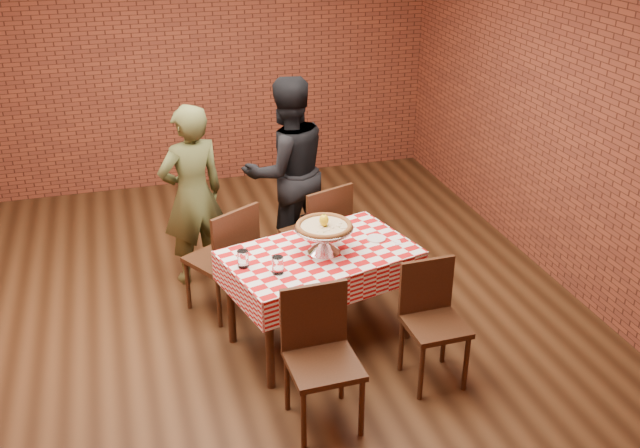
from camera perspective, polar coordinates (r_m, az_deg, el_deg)
The scene contains 19 objects.
ground at distance 5.86m, azimuth -6.13°, elevation -7.45°, with size 6.00×6.00×0.00m, color black.
back_wall at distance 8.08m, azimuth -10.74°, elevation 12.87°, with size 5.50×5.50×0.00m, color brown.
table at distance 5.39m, azimuth -0.02°, elevation -5.79°, with size 1.32×0.79×0.75m, color #3B1E10.
tablecloth at distance 5.26m, azimuth -0.02°, elevation -3.29°, with size 1.36×0.83×0.23m, color #B80F11, non-canonical shape.
pizza_stand at distance 5.16m, azimuth 0.31°, elevation -1.22°, with size 0.43×0.43×0.19m, color silver, non-canonical shape.
pizza at distance 5.12m, azimuth 0.32°, elevation -0.21°, with size 0.40×0.40×0.03m, color beige.
lemon at distance 5.10m, azimuth 0.32°, elevation 0.30°, with size 0.07×0.07×0.09m, color yellow.
water_glass_left at distance 4.91m, azimuth -3.36°, elevation -3.26°, with size 0.08×0.08×0.12m, color white.
water_glass_right at distance 5.01m, azimuth -6.10°, elevation -2.75°, with size 0.08×0.08×0.12m, color white.
side_plate at distance 5.39m, azimuth 4.45°, elevation -1.14°, with size 0.14×0.14×0.01m, color white.
sweetener_packet_a at distance 5.34m, azimuth 6.20°, elevation -1.56°, with size 0.05×0.04×0.01m, color white.
sweetener_packet_b at distance 5.37m, azimuth 6.09°, elevation -1.37°, with size 0.05×0.04×0.01m, color white.
condiment_caddy at distance 5.42m, azimuth -0.87°, elevation -0.05°, with size 0.11×0.09×0.15m, color silver.
chair_near_left at distance 4.58m, azimuth 0.28°, elevation -10.98°, with size 0.44×0.44×0.92m, color #3B1E10, non-canonical shape.
chair_near_right at distance 5.01m, azimuth 9.08°, elevation -8.07°, with size 0.39×0.39×0.87m, color #3B1E10, non-canonical shape.
chair_far_left at distance 5.79m, azimuth -7.85°, elevation -2.60°, with size 0.45×0.45×0.94m, color #3B1E10, non-canonical shape.
chair_far_right at distance 6.13m, azimuth -0.39°, elevation -0.66°, with size 0.45×0.45×0.94m, color #3B1E10, non-canonical shape.
diner_olive at distance 6.13m, azimuth -10.03°, elevation 2.23°, with size 0.57×0.38×1.57m, color #4A4F29.
diner_black at distance 6.40m, azimuth -2.62°, elevation 4.21°, with size 0.82×0.64×1.69m, color black.
Camera 1 is at (-0.78, -4.85, 3.20)m, focal length 40.56 mm.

